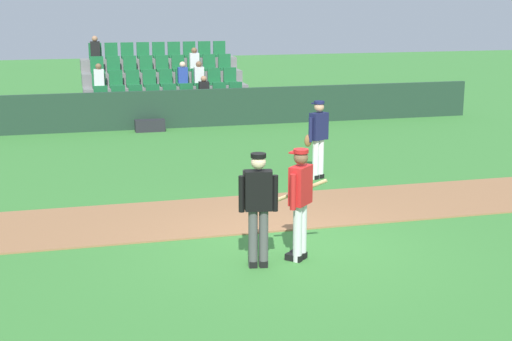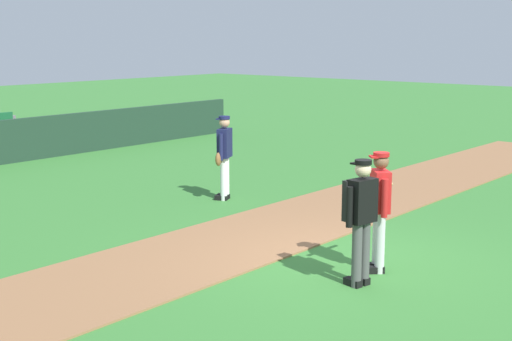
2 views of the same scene
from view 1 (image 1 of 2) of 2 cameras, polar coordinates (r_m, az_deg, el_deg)
name	(u,v)px [view 1 (image 1 of 2)]	position (r m, az deg, el deg)	size (l,w,h in m)	color
ground_plane	(286,250)	(11.93, 2.36, -6.22)	(80.00, 80.00, 0.00)	#387A33
infield_dirt_path	(253,213)	(13.90, -0.24, -3.30)	(28.00, 2.42, 0.03)	#936642
dugout_fence	(175,109)	(23.10, -6.29, 4.76)	(20.00, 0.16, 1.18)	#1E3828
stadium_bleachers	(165,95)	(25.34, -7.08, 5.84)	(5.55, 3.80, 2.70)	slate
batter_red_jersey	(300,200)	(11.26, 3.45, -2.27)	(0.73, 0.68, 1.76)	silver
umpire_home_plate	(258,203)	(10.94, 0.17, -2.54)	(0.58, 0.35, 1.76)	#4C4C4C
runner_navy_jersey	(318,137)	(16.40, 4.82, 2.63)	(0.65, 0.42, 1.76)	white
equipment_bag	(150,126)	(22.62, -8.24, 3.47)	(0.90, 0.36, 0.36)	#232328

